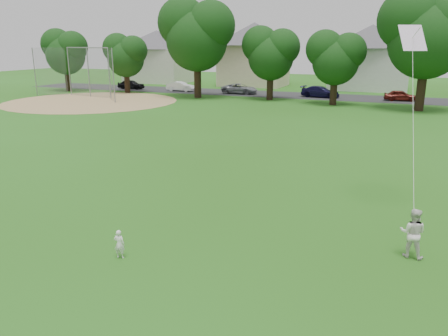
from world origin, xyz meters
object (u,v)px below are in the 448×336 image
at_px(toddler, 119,244).
at_px(older_boy, 413,233).
at_px(kite, 413,121).
at_px(baseball_backstop, 84,73).

relative_size(toddler, older_boy, 0.59).
bearing_deg(toddler, older_boy, -166.76).
distance_m(toddler, kite, 9.59).
bearing_deg(kite, toddler, -144.00).
bearing_deg(baseball_backstop, toddler, -49.43).
bearing_deg(toddler, baseball_backstop, -59.12).
height_order(toddler, kite, kite).
xyz_separation_m(older_boy, kite, (-0.28, 2.10, 2.83)).
distance_m(toddler, older_boy, 8.27).
bearing_deg(kite, baseball_backstop, 142.74).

